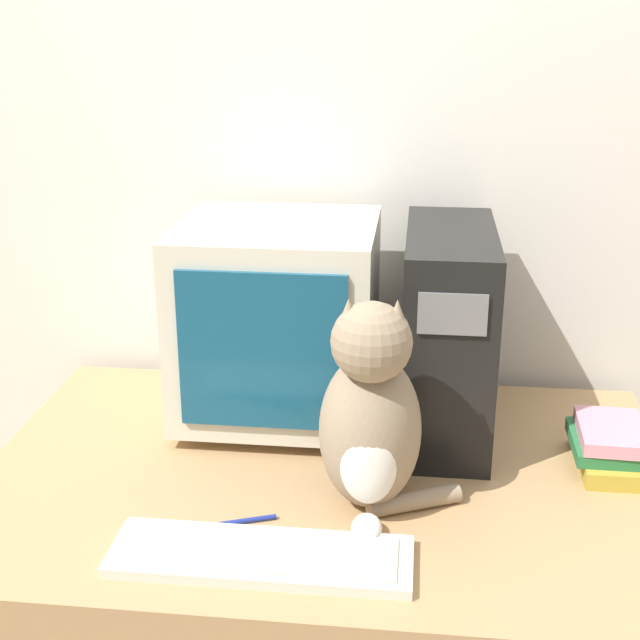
{
  "coord_description": "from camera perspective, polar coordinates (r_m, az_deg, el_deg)",
  "views": [
    {
      "loc": [
        0.16,
        -1.05,
        1.56
      ],
      "look_at": [
        -0.02,
        0.51,
        0.98
      ],
      "focal_mm": 50.0,
      "sensor_mm": 36.0,
      "label": 1
    }
  ],
  "objects": [
    {
      "name": "cat",
      "position": [
        1.54,
        3.27,
        -6.3
      ],
      "size": [
        0.26,
        0.26,
        0.4
      ],
      "rotation": [
        0.0,
        0.0,
        0.03
      ],
      "color": "gray",
      "rests_on": "desk"
    },
    {
      "name": "book_stack",
      "position": [
        1.81,
        18.04,
        -7.71
      ],
      "size": [
        0.14,
        0.2,
        0.09
      ],
      "color": "gold",
      "rests_on": "desk"
    },
    {
      "name": "computer_tower",
      "position": [
        1.82,
        8.13,
        -0.84
      ],
      "size": [
        0.17,
        0.43,
        0.42
      ],
      "color": "black",
      "rests_on": "desk"
    },
    {
      "name": "pen",
      "position": [
        1.57,
        -5.5,
        -12.77
      ],
      "size": [
        0.14,
        0.06,
        0.01
      ],
      "color": "navy",
      "rests_on": "desk"
    },
    {
      "name": "desk",
      "position": [
        1.92,
        0.42,
        -18.76
      ],
      "size": [
        1.31,
        0.88,
        0.7
      ],
      "color": "tan",
      "rests_on": "ground_plane"
    },
    {
      "name": "keyboard",
      "position": [
        1.48,
        -3.81,
        -14.84
      ],
      "size": [
        0.49,
        0.15,
        0.02
      ],
      "color": "silver",
      "rests_on": "desk"
    },
    {
      "name": "crt_monitor",
      "position": [
        1.85,
        -2.71,
        -0.01
      ],
      "size": [
        0.4,
        0.39,
        0.42
      ],
      "color": "beige",
      "rests_on": "desk"
    },
    {
      "name": "wall_back",
      "position": [
        2.02,
        2.05,
        11.39
      ],
      "size": [
        7.0,
        0.05,
        2.5
      ],
      "color": "silver",
      "rests_on": "ground_plane"
    }
  ]
}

